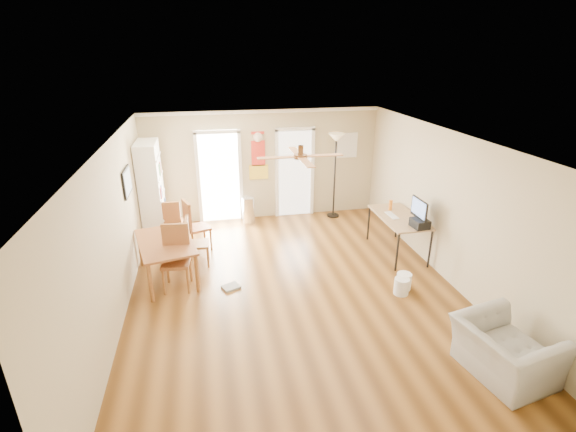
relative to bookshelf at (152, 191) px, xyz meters
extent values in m
plane|color=brown|center=(2.52, -2.78, -1.06)|extent=(7.00, 7.00, 0.00)
cube|color=red|center=(2.39, 0.70, 0.49)|extent=(0.46, 0.03, 1.10)
cube|color=white|center=(4.57, 0.69, 0.64)|extent=(0.50, 0.04, 0.60)
cube|color=black|center=(-0.21, -1.38, 0.64)|extent=(0.04, 0.66, 0.48)
cylinder|color=silver|center=(2.08, 0.37, -0.74)|extent=(0.35, 0.35, 0.64)
cube|color=silver|center=(4.72, -1.71, -0.25)|extent=(0.14, 0.41, 0.02)
cube|color=black|center=(4.97, -2.36, -0.18)|extent=(0.30, 0.34, 0.16)
cylinder|color=orange|center=(4.82, -1.41, -0.15)|extent=(0.09, 0.09, 0.21)
cylinder|color=white|center=(4.37, -3.09, -0.91)|extent=(0.28, 0.28, 0.29)
cylinder|color=white|center=(4.26, -3.23, -0.91)|extent=(0.28, 0.28, 0.29)
cube|color=gray|center=(1.45, -2.48, -1.04)|extent=(0.35, 0.32, 0.04)
imported|color=#A3A29E|center=(4.67, -5.22, -0.70)|extent=(1.13, 1.24, 0.71)
camera|label=1|loc=(1.18, -8.75, 2.80)|focal=25.79mm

